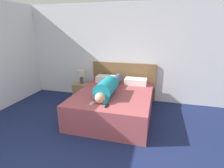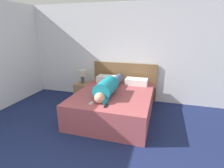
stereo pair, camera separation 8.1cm
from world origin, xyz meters
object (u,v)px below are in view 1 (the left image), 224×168
at_px(nightstand, 82,91).
at_px(cell_phone, 92,103).
at_px(table_lamp, 81,74).
at_px(person_lying, 109,87).
at_px(pillow_second, 136,81).
at_px(tv_remote, 107,106).
at_px(bed, 114,104).
at_px(pillow_near_headboard, 108,79).

relative_size(nightstand, cell_phone, 3.65).
distance_m(table_lamp, person_lying, 1.27).
bearing_deg(person_lying, pillow_second, 59.08).
bearing_deg(nightstand, table_lamp, 90.00).
xyz_separation_m(tv_remote, cell_phone, (-0.31, 0.03, -0.01)).
bearing_deg(nightstand, tv_remote, -50.97).
xyz_separation_m(table_lamp, tv_remote, (1.17, -1.45, -0.17)).
height_order(bed, table_lamp, table_lamp).
bearing_deg(person_lying, nightstand, 143.03).
relative_size(pillow_near_headboard, tv_remote, 3.90).
height_order(tv_remote, cell_phone, tv_remote).
height_order(table_lamp, tv_remote, table_lamp).
bearing_deg(person_lying, bed, 27.11).
height_order(bed, nightstand, bed).
bearing_deg(cell_phone, pillow_near_headboard, 94.58).
bearing_deg(table_lamp, pillow_near_headboard, 4.43).
bearing_deg(pillow_second, table_lamp, -177.81).
relative_size(nightstand, tv_remote, 3.16).
bearing_deg(cell_phone, nightstand, 121.32).
xyz_separation_m(table_lamp, cell_phone, (0.86, -1.41, -0.17)).
xyz_separation_m(bed, person_lying, (-0.10, -0.05, 0.43)).
height_order(pillow_near_headboard, tv_remote, pillow_near_headboard).
relative_size(pillow_near_headboard, cell_phone, 4.50).
height_order(table_lamp, pillow_near_headboard, table_lamp).
xyz_separation_m(nightstand, table_lamp, (0.00, 0.00, 0.50)).
distance_m(tv_remote, cell_phone, 0.31).
height_order(nightstand, tv_remote, tv_remote).
height_order(pillow_near_headboard, pillow_second, pillow_near_headboard).
distance_m(nightstand, table_lamp, 0.50).
xyz_separation_m(bed, nightstand, (-1.11, 0.71, -0.04)).
bearing_deg(pillow_near_headboard, tv_remote, -74.05).
bearing_deg(pillow_near_headboard, table_lamp, -175.57).
bearing_deg(pillow_near_headboard, person_lying, -71.82).
bearing_deg(cell_phone, bed, 70.25).
bearing_deg(pillow_near_headboard, pillow_second, 0.00).
bearing_deg(bed, tv_remote, -85.41).
xyz_separation_m(person_lying, cell_phone, (-0.15, -0.65, -0.15)).
bearing_deg(pillow_second, tv_remote, -102.36).
bearing_deg(nightstand, pillow_near_headboard, 4.43).
bearing_deg(table_lamp, tv_remote, -50.97).
bearing_deg(pillow_second, person_lying, -120.92).
distance_m(table_lamp, pillow_second, 1.51).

